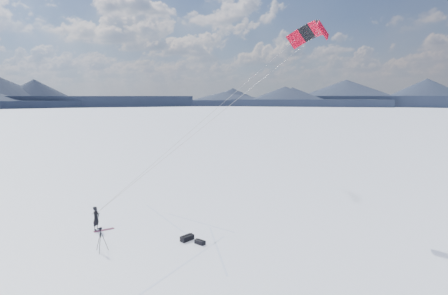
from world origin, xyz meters
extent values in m
plane|color=white|center=(0.00, 0.00, 0.00)|extent=(1800.00, 1800.00, 0.00)
cube|color=black|center=(209.56, 241.84, 3.35)|extent=(142.83, 132.24, 6.71)
cone|color=black|center=(209.56, 241.84, 6.71)|extent=(90.28, 90.28, 8.00)
cube|color=black|center=(132.93, 291.08, 3.35)|extent=(155.14, 103.25, 6.71)
cone|color=black|center=(132.93, 291.08, 6.71)|extent=(84.80, 84.80, 8.00)
cube|color=black|center=(45.54, 316.74, 3.35)|extent=(154.88, 65.89, 6.71)
cone|color=black|center=(45.54, 316.74, 6.71)|extent=(72.46, 72.46, 8.00)
cube|color=black|center=(-45.54, 316.74, 3.35)|extent=(154.88, 65.89, 6.71)
cone|color=black|center=(-45.54, 316.74, 6.71)|extent=(72.46, 72.46, 8.00)
cube|color=silver|center=(-5.00, -4.00, 0.00)|extent=(6.00, 0.12, 0.01)
cube|color=silver|center=(-3.30, -1.70, 0.00)|extent=(3.52, 7.29, 0.01)
cube|color=silver|center=(-1.60, 0.60, 0.00)|extent=(6.45, 7.79, 0.01)
cube|color=silver|center=(0.10, 2.90, 0.00)|extent=(11.66, 3.07, 0.01)
imported|color=black|center=(-1.84, 3.07, 0.00)|extent=(0.59, 0.69, 1.60)
cube|color=maroon|center=(-1.34, 2.83, 0.02)|extent=(1.32, 0.73, 0.04)
cylinder|color=black|center=(-0.85, -0.70, 0.61)|extent=(0.42, 0.17, 1.24)
cylinder|color=black|center=(-1.20, -0.63, 0.61)|extent=(0.35, 0.31, 1.24)
cylinder|color=black|center=(-1.08, -0.96, 0.61)|extent=(0.11, 0.43, 1.24)
cylinder|color=black|center=(-1.04, -0.76, 1.04)|extent=(0.04, 0.04, 0.39)
cube|color=black|center=(-1.04, -0.76, 1.29)|extent=(0.10, 0.10, 0.06)
cube|color=black|center=(-1.04, -0.76, 1.39)|extent=(0.17, 0.14, 0.11)
cylinder|color=black|center=(-1.04, -0.66, 1.39)|extent=(0.08, 0.11, 0.08)
cube|color=black|center=(3.99, -0.02, 0.16)|extent=(0.94, 0.84, 0.33)
cylinder|color=black|center=(3.99, -0.02, 0.35)|extent=(0.71, 0.56, 0.08)
cube|color=black|center=(4.72, -0.74, 0.12)|extent=(0.67, 0.71, 0.25)
cylinder|color=black|center=(4.72, -0.74, 0.27)|extent=(0.47, 0.53, 0.08)
cube|color=red|center=(13.38, 1.64, 13.32)|extent=(1.34, 1.02, 1.44)
cube|color=black|center=(13.76, 2.65, 13.66)|extent=(1.06, 1.18, 1.23)
cube|color=red|center=(13.85, 3.80, 13.78)|extent=(0.88, 1.20, 0.99)
cube|color=black|center=(13.65, 4.94, 13.66)|extent=(1.16, 1.15, 1.23)
cube|color=red|center=(13.18, 5.91, 13.32)|extent=(1.42, 0.97, 1.44)
cylinder|color=gray|center=(5.77, 2.35, 7.22)|extent=(15.23, 1.45, 12.22)
cylinder|color=gray|center=(5.67, 4.49, 7.22)|extent=(15.03, 2.86, 12.22)
cylinder|color=black|center=(-1.84, 3.07, 1.11)|extent=(0.55, 0.06, 0.03)
camera|label=1|loc=(2.05, -22.40, 8.96)|focal=30.00mm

